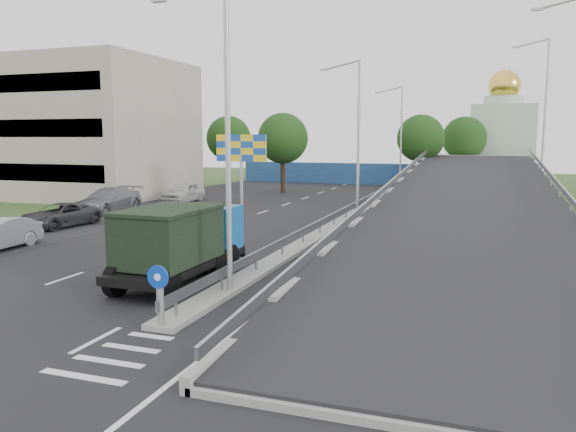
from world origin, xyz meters
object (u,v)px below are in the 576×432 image
at_px(sign_bollard, 160,295).
at_px(lamp_post_far, 399,132).
at_px(lamp_post_near, 222,121).
at_px(church, 502,137).
at_px(parked_car_c, 59,215).
at_px(parked_car_d, 108,200).
at_px(dump_truck, 181,240).
at_px(billboard, 241,152).
at_px(parked_car_e, 184,192).
at_px(lamp_post_mid, 356,129).

height_order(sign_bollard, lamp_post_far, lamp_post_far).
height_order(lamp_post_near, church, church).
distance_m(church, parked_car_c, 51.08).
relative_size(sign_bollard, parked_car_c, 0.33).
bearing_deg(church, parked_car_d, -125.75).
distance_m(dump_truck, parked_car_c, 15.90).
relative_size(billboard, parked_car_d, 0.93).
bearing_deg(lamp_post_near, dump_truck, 153.42).
distance_m(lamp_post_near, parked_car_e, 28.61).
bearing_deg(billboard, sign_bollard, -70.79).
bearing_deg(sign_bollard, parked_car_c, 138.24).
xyz_separation_m(parked_car_c, parked_car_d, (-1.52, 6.63, 0.15)).
bearing_deg(lamp_post_mid, sign_bollard, -90.26).
distance_m(sign_bollard, parked_car_e, 31.42).
distance_m(lamp_post_near, parked_car_c, 19.13).
bearing_deg(lamp_post_near, billboard, 112.49).
bearing_deg(parked_car_e, church, 49.04).
xyz_separation_m(lamp_post_mid, lamp_post_far, (0.00, 20.00, 0.00)).
bearing_deg(church, sign_bollard, -99.81).
distance_m(dump_truck, parked_car_d, 21.35).
height_order(lamp_post_mid, church, church).
relative_size(lamp_post_near, billboard, 1.83).
xyz_separation_m(lamp_post_mid, church, (9.89, 34.00, -0.50)).
relative_size(lamp_post_mid, billboard, 1.83).
distance_m(billboard, parked_car_d, 10.18).
relative_size(church, parked_car_e, 2.88).
distance_m(sign_bollard, lamp_post_near, 6.12).
distance_m(church, parked_car_d, 46.33).
xyz_separation_m(dump_truck, parked_car_d, (-14.74, 15.42, -0.71)).
distance_m(lamp_post_mid, dump_truck, 19.45).
xyz_separation_m(lamp_post_mid, parked_car_d, (-17.05, -3.43, -4.95)).
distance_m(sign_bollard, billboard, 27.53).
height_order(lamp_post_mid, dump_truck, lamp_post_mid).
bearing_deg(parked_car_e, lamp_post_mid, -15.48).
height_order(sign_bollard, parked_car_e, sign_bollard).
bearing_deg(church, parked_car_c, -119.98).
xyz_separation_m(church, parked_car_d, (-26.94, -37.43, -4.45)).
relative_size(lamp_post_far, parked_car_d, 1.71).
height_order(lamp_post_far, church, church).
bearing_deg(billboard, parked_car_e, 163.31).
xyz_separation_m(church, parked_car_c, (-25.42, -44.06, -4.60)).
height_order(church, parked_car_d, church).
bearing_deg(lamp_post_far, dump_truck, -93.40).
distance_m(lamp_post_near, billboard, 23.87).
xyz_separation_m(sign_bollard, billboard, (-9.00, 25.83, 3.15)).
bearing_deg(parked_car_e, lamp_post_near, -58.99).
distance_m(lamp_post_near, church, 54.90).
bearing_deg(dump_truck, parked_car_d, 134.64).
bearing_deg(parked_car_d, parked_car_e, 73.90).
bearing_deg(lamp_post_far, lamp_post_near, -90.00).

